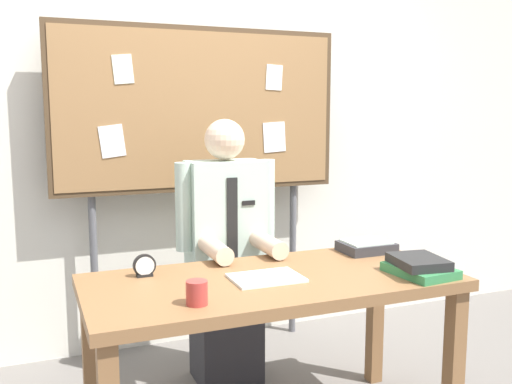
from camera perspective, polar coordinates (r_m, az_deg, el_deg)
back_wall at (r=3.63m, az=-6.54°, el=6.07°), size 6.40×0.08×2.70m
desk at (r=2.54m, az=1.62°, el=-10.57°), size 1.62×0.74×0.76m
person at (r=3.09m, az=-3.00°, el=-7.00°), size 0.55×0.56×1.43m
bulletin_board at (r=3.43m, az=-5.65°, el=7.74°), size 1.74×0.09×1.96m
book_stack at (r=2.64m, az=16.01°, el=-7.17°), size 0.25×0.30×0.08m
open_notebook at (r=2.48m, az=1.02°, el=-8.58°), size 0.30×0.22×0.01m
desk_clock at (r=2.56m, az=-11.08°, el=-7.33°), size 0.10×0.04×0.10m
coffee_mug at (r=2.17m, az=-5.93°, el=-9.98°), size 0.08×0.08×0.09m
paper_tray at (r=2.99m, az=10.98°, el=-5.36°), size 0.26×0.20×0.06m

